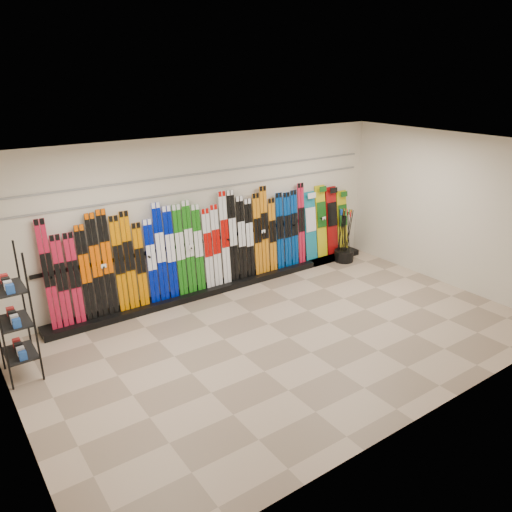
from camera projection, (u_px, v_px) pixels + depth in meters
floor at (289, 338)px, 8.10m from camera, size 8.00×8.00×0.00m
back_wall at (209, 214)px, 9.49m from camera, size 8.00×0.00×8.00m
left_wall at (4, 323)px, 5.43m from camera, size 0.00×5.00×5.00m
right_wall at (451, 211)px, 9.72m from camera, size 0.00×5.00×5.00m
ceiling at (294, 151)px, 7.05m from camera, size 8.00×8.00×0.00m
ski_rack_base at (226, 284)px, 9.95m from camera, size 8.00×0.40×0.12m
skis at (194, 248)px, 9.29m from camera, size 5.37×0.18×1.83m
snowboards at (326, 222)px, 11.17m from camera, size 1.26×0.25×1.59m
accessory_rack at (13, 315)px, 6.80m from camera, size 0.40×0.60×1.90m
pole_bin at (344, 256)px, 11.30m from camera, size 0.44×0.44×0.25m
ski_poles at (344, 235)px, 11.13m from camera, size 0.27×0.34×1.18m
slatwall_rail_0 at (208, 189)px, 9.30m from camera, size 7.60×0.02×0.03m
slatwall_rail_1 at (208, 173)px, 9.19m from camera, size 7.60×0.02×0.03m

